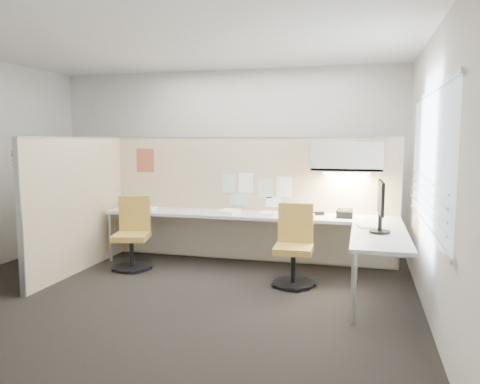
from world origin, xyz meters
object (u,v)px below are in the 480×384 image
(chair_left, at_px, (133,235))
(monitor, at_px, (381,203))
(chair_right, at_px, (294,248))
(phone, at_px, (344,214))
(desk, at_px, (269,226))

(chair_left, distance_m, monitor, 3.26)
(chair_left, height_order, chair_right, chair_left)
(chair_right, bearing_deg, phone, 47.58)
(desk, distance_m, phone, 0.99)
(desk, bearing_deg, chair_right, -51.09)
(monitor, distance_m, phone, 1.05)
(monitor, xyz_separation_m, phone, (-0.41, 0.92, -0.27))
(chair_right, distance_m, monitor, 1.18)
(chair_left, bearing_deg, phone, -2.59)
(chair_right, height_order, monitor, monitor)
(chair_right, height_order, phone, chair_right)
(chair_left, distance_m, phone, 2.83)
(monitor, bearing_deg, desk, 58.06)
(monitor, bearing_deg, chair_right, 71.60)
(desk, relative_size, monitor, 7.13)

